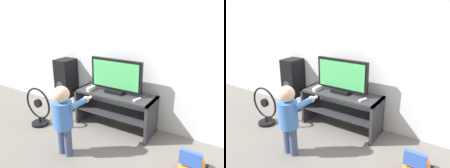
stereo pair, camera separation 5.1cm
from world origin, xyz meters
The scene contains 10 objects.
ground_plane centered at (0.00, 0.00, 0.00)m, with size 16.00×16.00×0.00m, color slate.
wall_back centered at (0.00, 0.52, 1.30)m, with size 10.00×0.06×2.60m.
tv_stand centered at (0.00, 0.22, 0.37)m, with size 1.20×0.44×0.57m.
television centered at (0.00, 0.24, 0.81)m, with size 0.81×0.20×0.50m.
game_console centered at (-0.36, 0.12, 0.60)m, with size 0.05×0.17×0.05m.
remote_primary centered at (0.40, 0.13, 0.58)m, with size 0.07×0.13×0.03m.
child centered at (-0.19, -0.66, 0.53)m, with size 0.34×0.50×0.90m.
speaker_tower centered at (-1.03, 0.31, 0.59)m, with size 0.27×0.33×0.93m.
floor_fan centered at (-1.05, -0.33, 0.27)m, with size 0.50×0.26×0.61m.
ride_on_toy centered at (1.24, -0.29, 0.16)m, with size 0.31×0.46×0.41m.
Camera 2 is at (1.56, -2.32, 1.72)m, focal length 35.00 mm.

